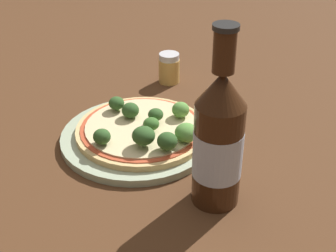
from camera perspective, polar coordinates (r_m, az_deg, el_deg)
ground_plane at (r=0.78m, az=-4.66°, el=-0.88°), size 3.00×3.00×0.00m
plate at (r=0.76m, az=-3.75°, el=-1.33°), size 0.25×0.25×0.01m
pizza at (r=0.75m, az=-3.21°, el=-0.40°), size 0.21×0.21×0.01m
broccoli_floret_0 at (r=0.70m, az=2.25°, el=-0.81°), size 0.04×0.04×0.03m
broccoli_floret_1 at (r=0.72m, az=-2.06°, el=0.24°), size 0.03×0.03×0.02m
broccoli_floret_2 at (r=0.75m, az=-1.42°, el=1.56°), size 0.02×0.02×0.02m
broccoli_floret_3 at (r=0.68m, az=-0.10°, el=-1.85°), size 0.03×0.03×0.03m
broccoli_floret_4 at (r=0.70m, az=-8.07°, el=-1.30°), size 0.03×0.03×0.02m
broccoli_floret_5 at (r=0.69m, az=-3.00°, el=-1.20°), size 0.03×0.03×0.03m
broccoli_floret_6 at (r=0.76m, az=1.55°, el=2.00°), size 0.03×0.03×0.03m
broccoli_floret_7 at (r=0.79m, az=-6.30°, el=2.77°), size 0.03×0.03×0.02m
broccoli_floret_8 at (r=0.76m, az=-4.59°, el=1.91°), size 0.03×0.03×0.03m
beer_bottle at (r=0.59m, az=6.16°, el=-1.75°), size 0.06×0.06×0.24m
pepper_shaker at (r=0.93m, az=0.14°, el=7.06°), size 0.04×0.04×0.06m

